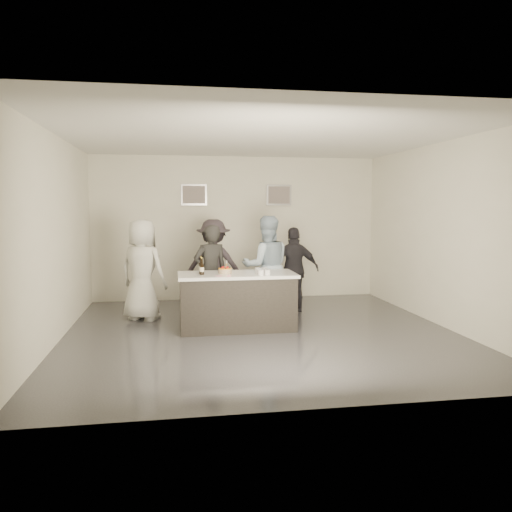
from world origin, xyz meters
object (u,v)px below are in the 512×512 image
bar_counter (237,301)px  person_main_black (211,273)px  beer_bottle_a (201,266)px  beer_bottle_b (202,267)px  person_main_blue (266,266)px  person_guest_right (294,269)px  cake (225,271)px  person_guest_back (214,264)px  person_guest_left (142,270)px

bar_counter → person_main_black: size_ratio=1.13×
bar_counter → person_main_black: 0.89m
beer_bottle_a → beer_bottle_b: (0.00, -0.13, 0.00)m
person_main_blue → person_guest_right: size_ratio=1.14×
cake → person_main_black: (-0.18, 0.71, -0.11)m
beer_bottle_b → person_main_blue: 1.53m
person_guest_back → person_main_blue: bearing=143.3°
person_main_blue → beer_bottle_a: bearing=34.6°
person_guest_left → person_main_black: bearing=-159.0°
bar_counter → person_main_black: (-0.37, 0.72, 0.37)m
cake → person_guest_left: (-1.34, 0.91, -0.06)m
bar_counter → beer_bottle_b: size_ratio=7.15×
bar_counter → person_main_blue: person_main_blue is taller
bar_counter → person_guest_left: size_ratio=1.06×
bar_counter → person_guest_right: person_guest_right is taller
person_main_blue → person_main_black: bearing=8.1°
person_main_blue → person_guest_left: size_ratio=1.03×
person_main_black → person_guest_right: 1.66m
person_guest_right → person_main_blue: bearing=32.7°
person_guest_left → person_guest_back: bearing=-117.2°
cake → person_guest_right: (1.42, 1.18, -0.15)m
bar_counter → person_guest_left: 1.83m
bar_counter → person_guest_left: person_guest_left is taller
person_main_blue → person_guest_back: (-0.87, 0.87, -0.04)m
person_main_black → person_guest_right: (1.59, 0.47, -0.04)m
person_main_blue → person_guest_right: (0.59, 0.33, -0.11)m
beer_bottle_a → bar_counter: bearing=-3.2°
person_guest_left → person_guest_right: (2.75, 0.27, -0.09)m
beer_bottle_a → person_guest_left: size_ratio=0.15×
cake → person_guest_back: 1.72m
person_main_blue → person_guest_right: 0.68m
person_main_black → person_guest_left: size_ratio=0.94×
person_main_black → person_main_blue: bearing=171.8°
beer_bottle_a → person_main_blue: 1.46m
person_guest_right → person_guest_back: person_guest_back is taller
person_main_black → person_guest_back: bearing=-113.4°
person_main_black → person_guest_left: 1.18m
beer_bottle_b → person_main_black: (0.19, 0.81, -0.21)m
person_main_blue → person_guest_back: bearing=-44.6°
person_guest_left → person_guest_right: bearing=-143.7°
person_guest_back → person_guest_left: bearing=40.3°
cake → person_guest_left: person_guest_left is taller
bar_counter → beer_bottle_b: (-0.56, -0.10, 0.58)m
beer_bottle_a → beer_bottle_b: bearing=-87.9°
person_main_blue → person_guest_left: bearing=-1.3°
person_guest_left → person_guest_back: (1.29, 0.81, -0.02)m
cake → person_main_black: 0.74m
beer_bottle_b → person_guest_right: 2.21m
cake → person_guest_back: bearing=91.6°
beer_bottle_a → person_guest_back: person_guest_back is taller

